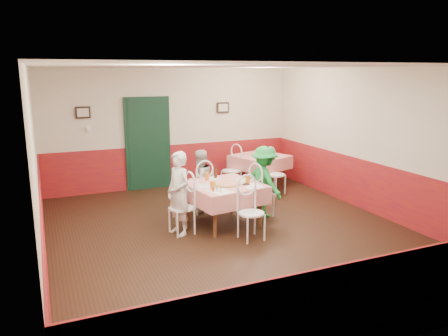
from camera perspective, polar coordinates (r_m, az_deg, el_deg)
name	(u,v)px	position (r m, az deg, el deg)	size (l,w,h in m)	color
floor	(232,233)	(7.61, 1.05, -8.47)	(7.00, 7.00, 0.00)	black
ceiling	(233,66)	(7.10, 1.14, 13.13)	(7.00, 7.00, 0.00)	white
back_wall	(172,128)	(10.48, -6.83, 5.18)	(6.00, 0.10, 2.80)	beige
front_wall	(386,216)	(4.38, 20.41, -5.95)	(6.00, 0.10, 2.80)	beige
left_wall	(36,169)	(6.61, -23.36, -0.09)	(0.10, 7.00, 2.80)	beige
right_wall	(375,142)	(8.87, 19.08, 3.25)	(0.10, 7.00, 2.80)	beige
wainscot_back	(173,165)	(10.61, -6.68, 0.35)	(6.00, 0.03, 1.00)	maroon
wainscot_front	(378,303)	(4.74, 19.42, -16.29)	(6.00, 0.03, 1.00)	maroon
wainscot_left	(43,230)	(6.84, -22.58, -7.46)	(0.03, 7.00, 1.00)	maroon
wainscot_right	(371,187)	(9.04, 18.60, -2.38)	(0.03, 7.00, 1.00)	maroon
door	(148,145)	(10.33, -9.90, 3.01)	(0.96, 0.06, 2.10)	black
picture_left	(83,112)	(10.00, -17.95, 6.91)	(0.32, 0.03, 0.26)	black
picture_right	(223,108)	(10.82, -0.14, 7.90)	(0.32, 0.03, 0.26)	black
thermostat	(89,128)	(10.05, -17.25, 4.97)	(0.10, 0.03, 0.10)	white
main_table	(224,204)	(7.90, 0.00, -4.79)	(1.22, 1.22, 0.77)	red
second_table	(260,171)	(10.52, 4.68, -0.41)	(1.12, 1.12, 0.77)	red
chair_left	(182,208)	(7.48, -5.56, -5.24)	(0.42, 0.42, 0.90)	white
chair_right	(262,194)	(8.34, 4.97, -3.35)	(0.42, 0.42, 0.90)	white
chair_far	(201,190)	(8.58, -3.01, -2.86)	(0.42, 0.42, 0.90)	white
chair_near	(251,213)	(7.20, 3.60, -5.92)	(0.42, 0.42, 0.90)	white
chair_second_a	(231,171)	(10.18, 0.95, -0.38)	(0.42, 0.42, 0.90)	white
chair_second_b	(275,175)	(9.87, 6.72, -0.89)	(0.42, 0.42, 0.90)	white
pizza	(227,184)	(7.74, 0.36, -2.06)	(0.47, 0.47, 0.03)	#B74723
plate_left	(203,187)	(7.58, -2.71, -2.45)	(0.25, 0.25, 0.01)	white
plate_right	(242,181)	(7.99, 2.42, -1.66)	(0.25, 0.25, 0.01)	white
plate_far	(213,179)	(8.13, -1.46, -1.41)	(0.25, 0.25, 0.01)	white
glass_a	(212,186)	(7.38, -1.52, -2.31)	(0.08, 0.08, 0.15)	#BF7219
glass_b	(248,179)	(7.82, 3.10, -1.47)	(0.08, 0.08, 0.15)	#BF7219
glass_c	(207,177)	(8.04, -2.23, -1.12)	(0.07, 0.07, 0.14)	#BF7219
beer_bottle	(216,173)	(8.15, -1.12, -0.65)	(0.06, 0.06, 0.22)	#381C0A
shaker_a	(217,190)	(7.23, -0.91, -2.87)	(0.04, 0.04, 0.09)	silver
shaker_b	(220,190)	(7.23, -0.46, -2.87)	(0.04, 0.04, 0.09)	silver
shaker_c	(213,189)	(7.27, -1.41, -2.78)	(0.04, 0.04, 0.09)	#B23319
menu_left	(220,191)	(7.30, -0.52, -3.08)	(0.30, 0.40, 0.00)	white
menu_right	(253,186)	(7.68, 3.77, -2.32)	(0.30, 0.40, 0.00)	white
wallet	(246,184)	(7.72, 2.88, -2.15)	(0.11, 0.09, 0.02)	black
diner_left	(179,194)	(7.38, -5.95, -3.34)	(0.52, 0.34, 1.43)	gray
diner_far	(200,181)	(8.58, -3.18, -1.70)	(0.60, 0.47, 1.24)	gray
diner_right	(264,182)	(8.31, 5.28, -1.79)	(0.88, 0.50, 1.36)	gray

